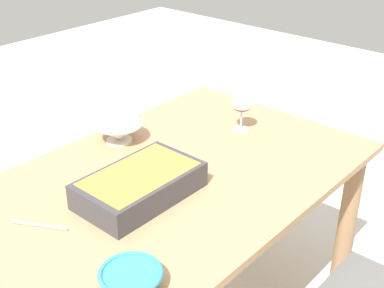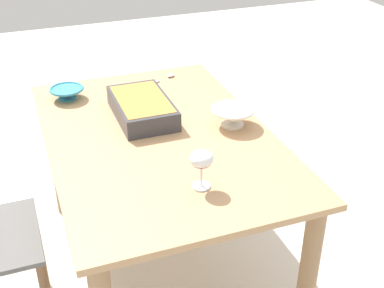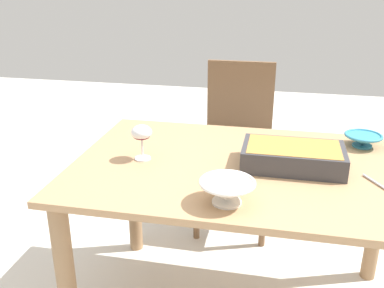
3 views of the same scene
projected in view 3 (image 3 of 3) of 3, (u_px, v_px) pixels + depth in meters
dining_table at (244, 193)px, 1.74m from camera, size 1.34×0.89×0.72m
chair at (237, 139)px, 2.53m from camera, size 0.41×0.40×0.96m
wine_glass at (142, 134)px, 1.71m from camera, size 0.08×0.08×0.14m
casserole_dish at (293, 156)px, 1.66m from camera, size 0.38×0.23×0.09m
mixing_bowl at (227, 190)px, 1.40m from camera, size 0.18×0.18×0.08m
small_bowl at (363, 139)px, 1.87m from camera, size 0.16×0.16×0.06m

